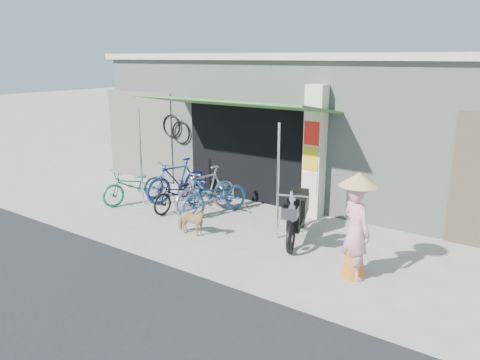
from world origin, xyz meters
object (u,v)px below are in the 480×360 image
Objects in this scene: bike_silver at (206,190)px; moped at (298,214)px; bike_teal at (134,186)px; bike_black at (179,194)px; bike_navy at (215,195)px; street_dog at (191,221)px; nun at (356,227)px; bike_blue at (177,180)px.

bike_silver is 0.95× the size of moped.
bike_black is at bearing 23.48° from bike_teal.
bike_black is at bearing 161.08° from moped.
moped is (2.27, -0.21, 0.04)m from bike_navy.
moped is at bearing -68.86° from street_dog.
moped is 1.90m from nun.
nun is (3.86, -1.17, 0.42)m from bike_navy.
bike_blue is 0.79m from bike_black.
bike_silver is at bearing 156.36° from moped.
bike_silver reaches higher than bike_teal.
bike_teal is at bearing -152.71° from bike_navy.
bike_silver is (1.99, 0.43, 0.11)m from bike_teal.
bike_blue reaches higher than bike_black.
bike_black is 4.90m from nun.
street_dog is at bearing -53.88° from bike_silver.
bike_black is 2.21× the size of street_dog.
bike_blue is 2.50m from street_dog.
bike_blue is at bearing -176.27° from bike_navy.
bike_silver is 1.02× the size of nun.
bike_navy is (1.48, -0.31, -0.07)m from bike_blue.
nun is (6.10, -0.72, 0.44)m from bike_teal.
street_dog is (0.40, -1.32, -0.18)m from bike_navy.
bike_blue is at bearing 152.56° from moped.
bike_silver is at bearing 26.30° from bike_teal.
nun is (5.34, -1.49, 0.35)m from bike_blue.
moped reaches higher than bike_silver.
street_dog is (0.64, -1.29, -0.26)m from bike_silver.
nun is (3.47, 0.14, 0.59)m from street_dog.
bike_blue is 1.15× the size of bike_black.
nun reaches higher than bike_teal.
bike_blue reaches higher than bike_navy.
nun is (4.11, -1.15, 0.33)m from bike_silver.
street_dog is 2.18m from moped.
bike_black is 0.73m from bike_silver.
bike_silver reaches higher than bike_blue.
bike_black is 0.96m from bike_navy.
bike_teal reaches higher than street_dog.
moped reaches higher than bike_black.
bike_teal is 0.95× the size of bike_blue.
bike_teal is 1.09× the size of bike_black.
bike_teal is 2.28m from bike_navy.
bike_silver reaches higher than street_dog.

